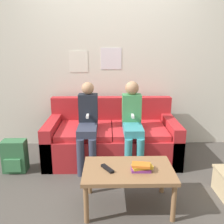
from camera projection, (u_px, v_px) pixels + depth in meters
ground_plane at (113, 177)px, 2.92m from camera, size 10.00×10.00×0.00m
wall_back at (111, 59)px, 3.62m from camera, size 8.00×0.06×2.60m
couch at (112, 139)px, 3.38m from camera, size 1.71×0.87×0.77m
coffee_table at (128, 173)px, 2.31m from camera, size 0.83×0.53×0.39m
person_left at (88, 121)px, 3.10m from camera, size 0.24×0.59×1.05m
person_right at (132, 120)px, 3.11m from camera, size 0.24×0.59×1.06m
tv_remote at (107, 168)px, 2.28m from camera, size 0.12×0.17×0.02m
book_stack at (141, 167)px, 2.26m from camera, size 0.20×0.14×0.07m
backpack at (15, 156)px, 3.02m from camera, size 0.28×0.20×0.40m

